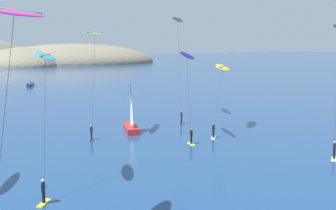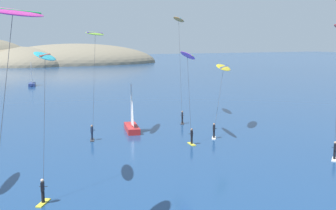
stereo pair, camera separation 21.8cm
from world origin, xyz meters
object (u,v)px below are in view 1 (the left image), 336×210
kitesurfer_magenta (12,32)px  kitesurfer_orange (178,27)px  sailboat_near (131,126)px  kitesurfer_lime (94,42)px  sailboat_far (30,83)px  kitesurfer_yellow (222,72)px  kitesurfer_cyan (45,68)px  kitesurfer_purple (187,62)px

kitesurfer_magenta → kitesurfer_orange: 39.36m
sailboat_near → kitesurfer_lime: size_ratio=0.51×
sailboat_near → kitesurfer_orange: size_ratio=0.42×
sailboat_far → kitesurfer_lime: size_ratio=0.51×
kitesurfer_orange → sailboat_far: bearing=103.0°
kitesurfer_magenta → kitesurfer_lime: size_ratio=1.05×
sailboat_near → kitesurfer_yellow: bearing=-22.9°
sailboat_near → kitesurfer_orange: (9.33, 5.52, 12.00)m
kitesurfer_magenta → kitesurfer_cyan: bearing=70.5°
sailboat_far → kitesurfer_purple: (6.53, -64.64, 7.88)m
sailboat_far → kitesurfer_magenta: bearing=-99.1°
kitesurfer_cyan → kitesurfer_lime: bearing=61.2°
sailboat_far → kitesurfer_orange: kitesurfer_orange is taller
kitesurfer_lime → kitesurfer_orange: kitesurfer_orange is taller
sailboat_far → kitesurfer_magenta: 84.18m
sailboat_far → kitesurfer_cyan: bearing=-97.8°
kitesurfer_magenta → kitesurfer_lime: kitesurfer_magenta is taller
kitesurfer_lime → kitesurfer_purple: bearing=-34.8°
kitesurfer_magenta → kitesurfer_purple: 26.69m
kitesurfer_purple → kitesurfer_orange: size_ratio=0.69×
sailboat_near → kitesurfer_purple: (3.84, -6.87, 7.88)m
kitesurfer_cyan → sailboat_far: bearing=82.2°
kitesurfer_lime → kitesurfer_orange: 15.50m
sailboat_far → kitesurfer_orange: 54.95m
sailboat_near → sailboat_far: bearing=92.7°
sailboat_far → kitesurfer_yellow: size_ratio=0.75×
kitesurfer_magenta → kitesurfer_orange: (25.18, 30.22, 1.49)m
sailboat_far → kitesurfer_orange: size_ratio=0.43×
kitesurfer_lime → kitesurfer_yellow: size_ratio=1.47×
sailboat_near → kitesurfer_magenta: size_ratio=0.48×
kitesurfer_lime → kitesurfer_yellow: bearing=-12.5°
kitesurfer_purple → kitesurfer_cyan: bearing=-151.5°
kitesurfer_lime → kitesurfer_cyan: (-8.15, -14.84, -1.74)m
kitesurfer_orange → kitesurfer_lime: bearing=-154.8°
kitesurfer_lime → kitesurfer_yellow: 15.46m
kitesurfer_orange → kitesurfer_yellow: bearing=-85.4°
kitesurfer_magenta → kitesurfer_yellow: kitesurfer_magenta is taller
kitesurfer_cyan → kitesurfer_magenta: bearing=-109.5°
sailboat_near → kitesurfer_purple: 11.13m
sailboat_near → kitesurfer_yellow: size_ratio=0.74×
kitesurfer_purple → kitesurfer_orange: bearing=66.1°
kitesurfer_magenta → sailboat_near: bearing=57.3°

